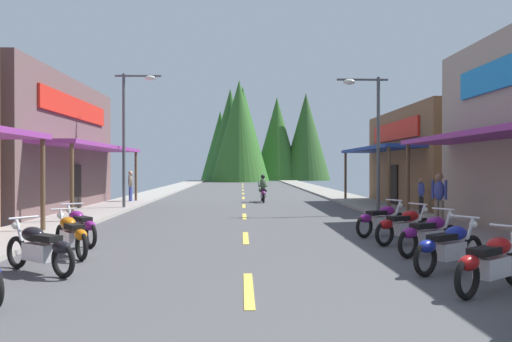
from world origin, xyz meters
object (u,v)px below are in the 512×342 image
(motorcycle_parked_right_3, at_px, (429,234))
(motorcycle_parked_left_4, at_px, (80,226))
(motorcycle_parked_right_2, at_px, (449,246))
(motorcycle_parked_right_4, at_px, (404,225))
(motorcycle_parked_left_2, at_px, (40,247))
(pedestrian_strolling, at_px, (421,194))
(motorcycle_parked_right_5, at_px, (382,219))
(rider_cruising_lead, at_px, (263,191))
(pedestrian_browsing, at_px, (131,184))
(motorcycle_parked_left_3, at_px, (71,234))
(streetlamp_right, at_px, (370,124))
(streetlamp_left, at_px, (131,121))
(pedestrian_waiting, at_px, (439,196))
(motorcycle_parked_right_1, at_px, (491,262))

(motorcycle_parked_right_3, relative_size, motorcycle_parked_left_4, 1.07)
(motorcycle_parked_right_2, distance_m, motorcycle_parked_right_4, 3.46)
(motorcycle_parked_left_2, height_order, motorcycle_parked_left_4, same)
(pedestrian_strolling, bearing_deg, motorcycle_parked_right_5, -115.03)
(motorcycle_parked_right_2, xyz_separation_m, rider_cruising_lead, (-2.73, 19.01, 0.17))
(motorcycle_parked_right_4, height_order, motorcycle_parked_left_2, same)
(motorcycle_parked_left_4, height_order, pedestrian_browsing, pedestrian_browsing)
(motorcycle_parked_right_5, relative_size, motorcycle_parked_left_4, 1.07)
(pedestrian_browsing, height_order, pedestrian_strolling, pedestrian_browsing)
(motorcycle_parked_right_3, xyz_separation_m, motorcycle_parked_left_3, (-8.07, 0.11, 0.00))
(pedestrian_strolling, bearing_deg, motorcycle_parked_left_2, -131.85)
(pedestrian_browsing, bearing_deg, streetlamp_right, 152.22)
(motorcycle_parked_right_2, height_order, motorcycle_parked_right_4, same)
(motorcycle_parked_right_3, relative_size, pedestrian_browsing, 1.04)
(streetlamp_left, xyz_separation_m, motorcycle_parked_left_3, (1.34, -12.17, -3.63))
(streetlamp_left, xyz_separation_m, pedestrian_browsing, (-0.94, 4.20, -3.08))
(pedestrian_browsing, bearing_deg, pedestrian_waiting, 140.29)
(streetlamp_left, height_order, pedestrian_browsing, streetlamp_left)
(motorcycle_parked_right_4, distance_m, motorcycle_parked_left_3, 8.17)
(motorcycle_parked_left_2, bearing_deg, motorcycle_parked_left_3, -52.60)
(pedestrian_strolling, bearing_deg, streetlamp_right, 164.74)
(streetlamp_left, height_order, motorcycle_parked_right_5, streetlamp_left)
(streetlamp_right, height_order, motorcycle_parked_left_2, streetlamp_right)
(motorcycle_parked_right_1, distance_m, pedestrian_browsing, 22.28)
(streetlamp_left, bearing_deg, motorcycle_parked_right_1, -59.75)
(pedestrian_browsing, height_order, pedestrian_waiting, pedestrian_waiting)
(rider_cruising_lead, bearing_deg, motorcycle_parked_left_4, 160.06)
(pedestrian_strolling, bearing_deg, streetlamp_left, 169.03)
(motorcycle_parked_right_4, height_order, pedestrian_waiting, pedestrian_waiting)
(motorcycle_parked_right_1, relative_size, motorcycle_parked_left_2, 1.00)
(motorcycle_parked_left_2, bearing_deg, pedestrian_browsing, -46.60)
(motorcycle_parked_left_3, distance_m, pedestrian_strolling, 14.15)
(motorcycle_parked_right_1, relative_size, motorcycle_parked_right_5, 0.97)
(rider_cruising_lead, relative_size, pedestrian_strolling, 1.37)
(motorcycle_parked_right_5, xyz_separation_m, motorcycle_parked_left_4, (-8.22, -1.40, 0.00))
(motorcycle_parked_right_3, height_order, motorcycle_parked_left_2, same)
(motorcycle_parked_left_2, bearing_deg, motorcycle_parked_right_3, -131.71)
(motorcycle_parked_right_1, xyz_separation_m, pedestrian_strolling, (3.31, 12.25, 0.41))
(motorcycle_parked_right_1, bearing_deg, rider_cruising_lead, 61.68)
(motorcycle_parked_left_3, xyz_separation_m, motorcycle_parked_left_4, (-0.33, 1.64, 0.00))
(rider_cruising_lead, bearing_deg, pedestrian_strolling, -144.61)
(streetlamp_left, relative_size, motorcycle_parked_right_2, 3.45)
(pedestrian_browsing, bearing_deg, motorcycle_parked_right_2, 122.12)
(motorcycle_parked_right_5, bearing_deg, motorcycle_parked_right_3, -119.40)
(motorcycle_parked_right_3, height_order, pedestrian_browsing, pedestrian_browsing)
(motorcycle_parked_left_2, xyz_separation_m, motorcycle_parked_left_3, (-0.04, 1.84, 0.00))
(streetlamp_right, height_order, motorcycle_parked_right_4, streetlamp_right)
(motorcycle_parked_left_3, height_order, rider_cruising_lead, rider_cruising_lead)
(motorcycle_parked_right_1, xyz_separation_m, motorcycle_parked_right_5, (0.09, 6.53, 0.00))
(streetlamp_left, relative_size, motorcycle_parked_right_3, 3.42)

